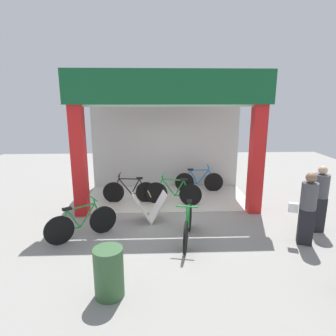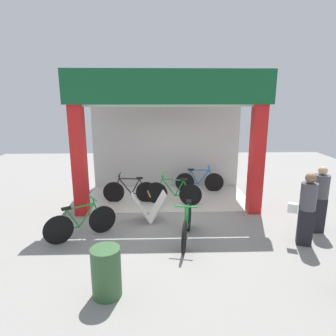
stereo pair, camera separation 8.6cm
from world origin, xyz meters
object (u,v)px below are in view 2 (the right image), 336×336
object	(u,v)px
bicycle_inside_0	(199,181)
pedestrian_2	(319,198)
bicycle_parked_0	(187,225)
bicycle_inside_1	(173,193)
pedestrian_0	(307,208)
sandwich_board_sign	(149,207)
bicycle_parked_1	(81,223)
trash_bin	(106,272)
bicycle_inside_2	(130,191)

from	to	relation	value
bicycle_inside_0	pedestrian_2	bearing A→B (deg)	-52.16
bicycle_parked_0	bicycle_inside_1	bearing A→B (deg)	94.66
pedestrian_0	pedestrian_2	xyz separation A→B (m)	(0.63, 0.65, -0.00)
bicycle_inside_0	sandwich_board_sign	world-z (taller)	bicycle_inside_0
bicycle_parked_1	pedestrian_2	distance (m)	5.63
pedestrian_0	trash_bin	size ratio (longest dim) A/B	1.95
bicycle_inside_2	pedestrian_0	size ratio (longest dim) A/B	1.02
bicycle_inside_0	sandwich_board_sign	size ratio (longest dim) A/B	1.74
bicycle_inside_0	bicycle_inside_2	bearing A→B (deg)	-156.13
pedestrian_0	bicycle_inside_1	bearing A→B (deg)	137.37
bicycle_inside_2	bicycle_parked_0	distance (m)	2.95
bicycle_parked_0	bicycle_parked_1	xyz separation A→B (m)	(-2.41, 0.21, -0.02)
sandwich_board_sign	pedestrian_2	distance (m)	4.16
pedestrian_0	bicycle_parked_1	bearing A→B (deg)	174.86
bicycle_inside_2	bicycle_parked_1	distance (m)	2.49
bicycle_inside_0	pedestrian_0	size ratio (longest dim) A/B	1.02
pedestrian_2	trash_bin	bearing A→B (deg)	-154.47
trash_bin	bicycle_inside_1	bearing A→B (deg)	72.57
bicycle_parked_1	bicycle_inside_1	bearing A→B (deg)	43.10
bicycle_inside_1	trash_bin	xyz separation A→B (m)	(-1.29, -4.11, 0.04)
bicycle_parked_0	pedestrian_2	world-z (taller)	pedestrian_2
pedestrian_2	trash_bin	size ratio (longest dim) A/B	1.93
sandwich_board_sign	pedestrian_0	distance (m)	3.73
sandwich_board_sign	bicycle_inside_0	bearing A→B (deg)	55.63
bicycle_inside_2	bicycle_parked_1	bearing A→B (deg)	-111.23
trash_bin	bicycle_parked_1	bearing A→B (deg)	114.65
bicycle_parked_1	trash_bin	distance (m)	2.24
bicycle_inside_0	pedestrian_0	xyz separation A→B (m)	(1.79, -3.77, 0.48)
pedestrian_2	bicycle_inside_2	bearing A→B (deg)	155.72
bicycle_parked_1	pedestrian_0	xyz separation A→B (m)	(4.97, -0.45, 0.47)
bicycle_inside_2	trash_bin	size ratio (longest dim) A/B	1.98
bicycle_parked_0	pedestrian_0	size ratio (longest dim) A/B	1.06
bicycle_inside_2	trash_bin	xyz separation A→B (m)	(0.03, -4.35, 0.06)
bicycle_inside_1	bicycle_parked_1	world-z (taller)	bicycle_inside_1
sandwich_board_sign	trash_bin	distance (m)	3.01
pedestrian_2	bicycle_parked_0	bearing A→B (deg)	-172.63
bicycle_inside_0	bicycle_parked_1	world-z (taller)	bicycle_parked_1
bicycle_inside_2	pedestrian_0	world-z (taller)	pedestrian_0
bicycle_parked_0	bicycle_parked_1	world-z (taller)	bicycle_parked_0
bicycle_inside_2	trash_bin	bearing A→B (deg)	-89.60
bicycle_parked_1	pedestrian_0	bearing A→B (deg)	-5.14
bicycle_inside_0	bicycle_inside_1	size ratio (longest dim) A/B	0.98
sandwich_board_sign	pedestrian_2	size ratio (longest dim) A/B	0.59
sandwich_board_sign	pedestrian_2	bearing A→B (deg)	-10.00
pedestrian_0	bicycle_parked_0	bearing A→B (deg)	174.78
bicycle_inside_0	pedestrian_2	xyz separation A→B (m)	(2.43, -3.13, 0.47)
bicycle_parked_1	pedestrian_2	size ratio (longest dim) A/B	0.89
bicycle_inside_0	bicycle_parked_1	size ratio (longest dim) A/B	1.15
pedestrian_2	trash_bin	xyz separation A→B (m)	(-4.67, -2.23, -0.42)
bicycle_inside_0	bicycle_parked_0	distance (m)	3.62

